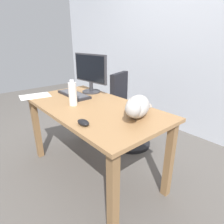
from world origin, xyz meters
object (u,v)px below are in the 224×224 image
object	(u,v)px
computer_mouse	(83,122)
monitor	(90,72)
office_chair	(128,116)
water_bottle	(73,94)
keyboard	(74,94)
cat	(137,106)

from	to	relation	value
computer_mouse	monitor	bearing A→B (deg)	141.55
office_chair	water_bottle	world-z (taller)	water_bottle
monitor	office_chair	bearing A→B (deg)	65.82
keyboard	office_chair	bearing A→B (deg)	72.79
computer_mouse	cat	bearing A→B (deg)	71.62
cat	water_bottle	bearing A→B (deg)	-156.22
computer_mouse	water_bottle	bearing A→B (deg)	158.81
office_chair	keyboard	distance (m)	0.75
monitor	computer_mouse	world-z (taller)	monitor
monitor	keyboard	world-z (taller)	monitor
office_chair	keyboard	bearing A→B (deg)	-107.21
office_chair	monitor	distance (m)	0.73
monitor	computer_mouse	distance (m)	0.89
monitor	water_bottle	size ratio (longest dim) A/B	2.09
monitor	keyboard	size ratio (longest dim) A/B	1.09
keyboard	cat	distance (m)	0.83
monitor	keyboard	xyz separation A→B (m)	(-0.01, -0.22, -0.21)
office_chair	keyboard	size ratio (longest dim) A/B	2.08
keyboard	cat	bearing A→B (deg)	5.79
cat	monitor	bearing A→B (deg)	170.57
office_chair	water_bottle	xyz separation A→B (m)	(0.07, -0.80, 0.44)
keyboard	computer_mouse	world-z (taller)	computer_mouse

